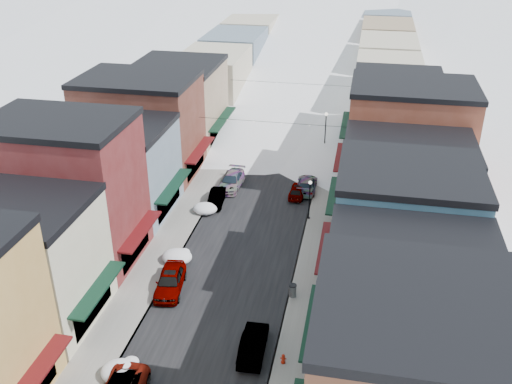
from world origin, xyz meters
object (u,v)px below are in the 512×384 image
at_px(trash_can, 293,290).
at_px(car_dark_hatch, 217,198).
at_px(car_silver_sedan, 170,281).
at_px(fire_hydrant, 283,359).
at_px(streetlamp_near, 310,195).
at_px(car_green_sedan, 253,344).

bearing_deg(trash_can, car_dark_hatch, 125.02).
distance_m(car_silver_sedan, trash_can, 9.59).
relative_size(fire_hydrant, streetlamp_near, 0.17).
bearing_deg(car_silver_sedan, fire_hydrant, -40.49).
bearing_deg(car_dark_hatch, trash_can, -60.07).
height_order(car_silver_sedan, trash_can, car_silver_sedan).
bearing_deg(car_silver_sedan, car_green_sedan, -43.87).
bearing_deg(fire_hydrant, car_green_sedan, 161.86).
bearing_deg(car_green_sedan, car_silver_sedan, -38.44).
height_order(car_silver_sedan, streetlamp_near, streetlamp_near).
bearing_deg(streetlamp_near, car_silver_sedan, -125.51).
relative_size(car_dark_hatch, fire_hydrant, 5.85).
xyz_separation_m(car_silver_sedan, fire_hydrant, (9.94, -6.35, -0.38)).
distance_m(car_dark_hatch, car_green_sedan, 21.73).
bearing_deg(car_green_sedan, car_dark_hatch, -71.25).
distance_m(trash_can, streetlamp_near, 12.49).
distance_m(car_silver_sedan, streetlamp_near, 16.30).
distance_m(car_silver_sedan, car_dark_hatch, 14.62).
xyz_separation_m(car_dark_hatch, streetlamp_near, (9.50, -1.43, 1.99)).
height_order(car_green_sedan, trash_can, car_green_sedan).
relative_size(car_silver_sedan, car_dark_hatch, 1.22).
distance_m(car_green_sedan, trash_can, 6.74).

